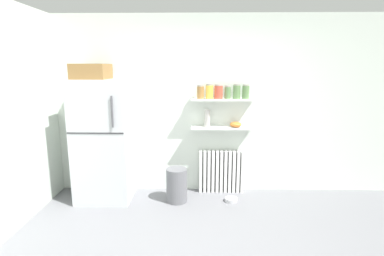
{
  "coord_description": "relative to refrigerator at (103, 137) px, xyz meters",
  "views": [
    {
      "loc": [
        -0.1,
        -2.38,
        1.86
      ],
      "look_at": [
        -0.19,
        1.6,
        1.05
      ],
      "focal_mm": 28.05,
      "sensor_mm": 36.0,
      "label": 1
    }
  ],
  "objects": [
    {
      "name": "pet_food_bowl",
      "position": [
        1.8,
        -0.1,
        -0.87
      ],
      "size": [
        0.17,
        0.17,
        0.05
      ],
      "primitive_type": "cylinder",
      "color": "#B7B7BC",
      "rests_on": "ground_plane"
    },
    {
      "name": "radiator",
      "position": [
        1.68,
        0.24,
        -0.58
      ],
      "size": [
        0.67,
        0.12,
        0.64
      ],
      "color": "white",
      "rests_on": "ground_plane"
    },
    {
      "name": "storage_jar_1",
      "position": [
        1.49,
        0.21,
        0.63
      ],
      "size": [
        0.11,
        0.11,
        0.21
      ],
      "color": "yellow",
      "rests_on": "wall_shelf_upper"
    },
    {
      "name": "wall_shelf_lower",
      "position": [
        1.68,
        0.21,
        0.1
      ],
      "size": [
        0.91,
        0.22,
        0.02
      ],
      "primitive_type": "cube",
      "color": "white"
    },
    {
      "name": "vase",
      "position": [
        1.46,
        0.21,
        0.24
      ],
      "size": [
        0.08,
        0.08,
        0.25
      ],
      "primitive_type": "cylinder",
      "color": "#B2ADA8",
      "rests_on": "wall_shelf_lower"
    },
    {
      "name": "storage_jar_3",
      "position": [
        1.74,
        0.21,
        0.61
      ],
      "size": [
        0.09,
        0.09,
        0.19
      ],
      "color": "#5B7F4C",
      "rests_on": "wall_shelf_upper"
    },
    {
      "name": "storage_jar_2",
      "position": [
        1.61,
        0.21,
        0.62
      ],
      "size": [
        0.12,
        0.12,
        0.2
      ],
      "color": "#C64C38",
      "rests_on": "wall_shelf_upper"
    },
    {
      "name": "storage_jar_4",
      "position": [
        1.87,
        0.21,
        0.63
      ],
      "size": [
        0.1,
        0.1,
        0.21
      ],
      "color": "#5B7F4C",
      "rests_on": "wall_shelf_upper"
    },
    {
      "name": "back_wall",
      "position": [
        1.43,
        0.37,
        0.4
      ],
      "size": [
        7.04,
        0.1,
        2.6
      ],
      "primitive_type": "cube",
      "color": "silver",
      "rests_on": "ground_plane"
    },
    {
      "name": "storage_jar_0",
      "position": [
        1.36,
        0.21,
        0.62
      ],
      "size": [
        0.1,
        0.1,
        0.19
      ],
      "color": "olive",
      "rests_on": "wall_shelf_upper"
    },
    {
      "name": "storage_jar_5",
      "position": [
        2.0,
        0.21,
        0.62
      ],
      "size": [
        0.1,
        0.1,
        0.2
      ],
      "color": "#5B7F4C",
      "rests_on": "wall_shelf_upper"
    },
    {
      "name": "trash_bin",
      "position": [
        1.03,
        -0.11,
        -0.66
      ],
      "size": [
        0.29,
        0.29,
        0.48
      ],
      "primitive_type": "cylinder",
      "color": "slate",
      "rests_on": "ground_plane"
    },
    {
      "name": "ground_plane",
      "position": [
        1.43,
        -1.18,
        -0.9
      ],
      "size": [
        7.04,
        7.04,
        0.0
      ],
      "primitive_type": "plane",
      "color": "slate"
    },
    {
      "name": "wall_shelf_upper",
      "position": [
        1.68,
        0.21,
        0.51
      ],
      "size": [
        0.91,
        0.22,
        0.02
      ],
      "primitive_type": "cube",
      "color": "white"
    },
    {
      "name": "shelf_bowl",
      "position": [
        1.87,
        0.21,
        0.15
      ],
      "size": [
        0.17,
        0.17,
        0.08
      ],
      "primitive_type": "ellipsoid",
      "color": "orange",
      "rests_on": "wall_shelf_lower"
    },
    {
      "name": "refrigerator",
      "position": [
        0.0,
        0.0,
        0.0
      ],
      "size": [
        0.75,
        0.68,
        1.9
      ],
      "color": "#B7BABF",
      "rests_on": "ground_plane"
    }
  ]
}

